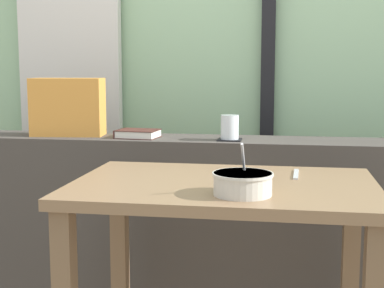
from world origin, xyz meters
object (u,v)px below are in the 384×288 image
juice_glass (230,128)px  closed_book (138,134)px  breakfast_table (224,221)px  coaster_square (230,140)px  throw_pillow (68,107)px  fork_utensil (296,174)px  soup_bowl (243,184)px

juice_glass → closed_book: juice_glass is taller
breakfast_table → coaster_square: 0.62m
juice_glass → coaster_square: bearing=0.0°
closed_book → throw_pillow: throw_pillow is taller
juice_glass → closed_book: bearing=177.0°
juice_glass → fork_utensil: 0.52m
closed_book → throw_pillow: 0.35m
juice_glass → throw_pillow: throw_pillow is taller
closed_book → soup_bowl: soup_bowl is taller
juice_glass → fork_utensil: size_ratio=0.61×
breakfast_table → fork_utensil: (0.23, 0.16, 0.13)m
coaster_square → fork_utensil: size_ratio=0.59×
soup_bowl → closed_book: bearing=123.8°
breakfast_table → closed_book: bearing=126.5°
juice_glass → soup_bowl: (0.11, -0.76, -0.08)m
soup_bowl → fork_utensil: (0.16, 0.34, -0.03)m
closed_book → fork_utensil: bearing=-33.3°
juice_glass → closed_book: 0.41m
coaster_square → soup_bowl: soup_bowl is taller
breakfast_table → soup_bowl: bearing=-67.3°
breakfast_table → coaster_square: (-0.04, 0.59, 0.19)m
juice_glass → throw_pillow: 0.75m
juice_glass → throw_pillow: size_ratio=0.32×
breakfast_table → throw_pillow: throw_pillow is taller
throw_pillow → closed_book: bearing=-4.8°
throw_pillow → fork_utensil: (1.02, -0.48, -0.19)m
breakfast_table → fork_utensil: fork_utensil is taller
throw_pillow → soup_bowl: size_ratio=1.79×
breakfast_table → soup_bowl: size_ratio=5.48×
throw_pillow → juice_glass: bearing=-3.8°
juice_glass → fork_utensil: (0.27, -0.43, -0.11)m
throw_pillow → coaster_square: bearing=-3.8°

